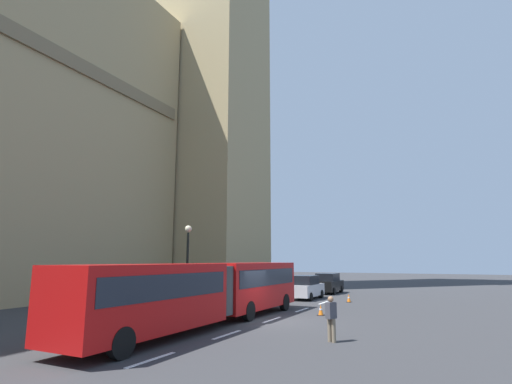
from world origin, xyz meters
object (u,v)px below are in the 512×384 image
at_px(sedan_trailing, 329,283).
at_px(traffic_cone_west, 321,310).
at_px(sedan_lead, 306,287).
at_px(pedestrian_near_cones, 331,317).
at_px(traffic_cone_middle, 349,298).
at_px(street_lamp, 187,260).
at_px(articulated_bus, 209,288).

height_order(sedan_trailing, traffic_cone_west, sedan_trailing).
relative_size(sedan_lead, sedan_trailing, 1.00).
height_order(sedan_trailing, pedestrian_near_cones, sedan_trailing).
relative_size(sedan_trailing, pedestrian_near_cones, 2.60).
xyz_separation_m(traffic_cone_west, traffic_cone_middle, (7.67, 0.20, 0.00)).
relative_size(sedan_trailing, street_lamp, 0.83).
bearing_deg(sedan_lead, traffic_cone_west, -155.73).
xyz_separation_m(articulated_bus, sedan_lead, (14.18, 0.05, -0.83)).
bearing_deg(traffic_cone_middle, pedestrian_near_cones, -169.34).
xyz_separation_m(traffic_cone_west, street_lamp, (-1.34, 8.29, 2.77)).
height_order(sedan_lead, pedestrian_near_cones, sedan_lead).
xyz_separation_m(articulated_bus, street_lamp, (4.34, 4.51, 1.31)).
distance_m(sedan_lead, sedan_trailing, 6.08).
relative_size(articulated_bus, sedan_lead, 3.73).
relative_size(articulated_bus, sedan_trailing, 3.73).
relative_size(traffic_cone_west, traffic_cone_middle, 1.00).
xyz_separation_m(traffic_cone_middle, street_lamp, (-9.01, 8.08, 2.77)).
bearing_deg(traffic_cone_west, street_lamp, 99.18).
bearing_deg(traffic_cone_middle, articulated_bus, 165.01).
distance_m(articulated_bus, street_lamp, 6.39).
height_order(street_lamp, pedestrian_near_cones, street_lamp).
height_order(traffic_cone_west, pedestrian_near_cones, pedestrian_near_cones).
xyz_separation_m(traffic_cone_west, pedestrian_near_cones, (-6.83, -2.52, 0.63)).
relative_size(traffic_cone_middle, pedestrian_near_cones, 0.34).
relative_size(articulated_bus, traffic_cone_middle, 28.31).
xyz_separation_m(articulated_bus, sedan_trailing, (20.25, -0.09, -0.83)).
bearing_deg(traffic_cone_middle, sedan_lead, 77.11).
height_order(sedan_lead, sedan_trailing, same).
xyz_separation_m(sedan_lead, sedan_trailing, (6.08, -0.14, 0.00)).
bearing_deg(sedan_trailing, street_lamp, 163.89).
distance_m(traffic_cone_west, traffic_cone_middle, 7.67).
bearing_deg(sedan_lead, sedan_trailing, -1.33).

